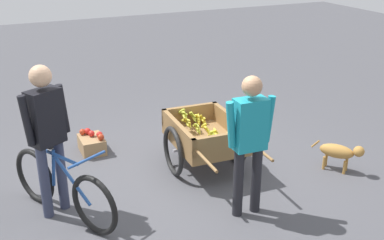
# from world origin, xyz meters

# --- Properties ---
(ground_plane) EXTENTS (24.00, 24.00, 0.00)m
(ground_plane) POSITION_xyz_m (0.00, 0.00, 0.00)
(ground_plane) COLOR #47474C
(fruit_cart) EXTENTS (1.68, 0.97, 0.74)m
(fruit_cart) POSITION_xyz_m (0.16, -0.38, 0.44)
(fruit_cart) COLOR olive
(fruit_cart) RESTS_ON ground
(vendor_person) EXTENTS (0.22, 0.57, 1.58)m
(vendor_person) POSITION_xyz_m (-0.99, -0.33, 0.94)
(vendor_person) COLOR black
(vendor_person) RESTS_ON ground
(bicycle) EXTENTS (1.49, 0.84, 0.85)m
(bicycle) POSITION_xyz_m (-0.23, 1.51, 0.35)
(bicycle) COLOR black
(bicycle) RESTS_ON ground
(cyclist_person) EXTENTS (0.34, 0.51, 1.69)m
(cyclist_person) POSITION_xyz_m (-0.10, 1.58, 1.02)
(cyclist_person) COLOR #333851
(cyclist_person) RESTS_ON ground
(dog) EXTENTS (0.57, 0.43, 0.40)m
(dog) POSITION_xyz_m (-0.64, -1.92, 0.27)
(dog) COLOR #AD7A38
(dog) RESTS_ON ground
(apple_crate) EXTENTS (0.44, 0.32, 0.31)m
(apple_crate) POSITION_xyz_m (1.25, 0.86, 0.13)
(apple_crate) COLOR #99754C
(apple_crate) RESTS_ON ground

